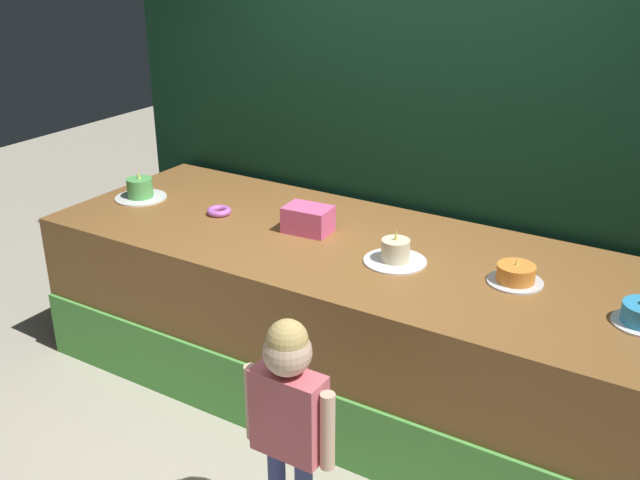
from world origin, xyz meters
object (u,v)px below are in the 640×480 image
child_figure (289,406)px  cake_center_left (395,253)px  cake_far_left (140,190)px  cake_center_right (516,275)px  pink_box (308,219)px  donut (219,211)px

child_figure → cake_center_left: 1.10m
cake_far_left → cake_center_left: cake_far_left is taller
child_figure → cake_center_right: (0.52, 1.16, 0.23)m
child_figure → cake_center_left: size_ratio=3.39×
cake_far_left → cake_center_left: bearing=-0.7°
pink_box → donut: (-0.59, -0.05, -0.05)m
cake_far_left → cake_center_left: (1.76, -0.02, -0.01)m
cake_center_left → cake_far_left: bearing=179.3°
child_figure → cake_far_left: 2.15m
pink_box → cake_center_right: size_ratio=0.96×
pink_box → cake_center_right: 1.18m
child_figure → cake_center_left: child_figure is taller
pink_box → cake_center_left: (0.59, -0.11, -0.03)m
cake_center_left → cake_center_right: bearing=8.6°
child_figure → cake_far_left: size_ratio=3.43×
child_figure → cake_center_right: size_ratio=4.08×
donut → cake_far_left: cake_far_left is taller
pink_box → cake_center_left: size_ratio=0.79×
child_figure → pink_box: size_ratio=4.27×
cake_center_left → pink_box: bearing=169.4°
donut → cake_far_left: (-0.59, -0.04, 0.03)m
child_figure → cake_center_left: bearing=93.8°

